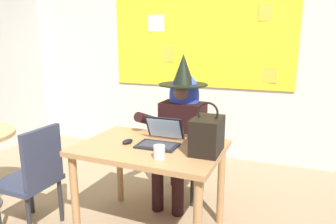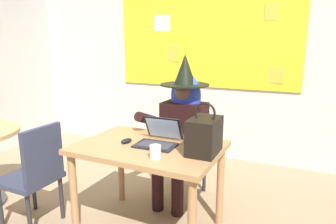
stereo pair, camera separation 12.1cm
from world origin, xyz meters
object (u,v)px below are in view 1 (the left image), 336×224
at_px(coffee_mug, 159,152).
at_px(computer_mouse, 128,141).
at_px(person_costumed, 181,122).
at_px(chair_at_desk, 185,146).
at_px(chair_spare_by_window, 34,174).
at_px(handbag, 207,135).
at_px(laptop, 160,138).
at_px(desk_main, 151,158).

bearing_deg(coffee_mug, computer_mouse, 150.01).
relative_size(person_costumed, computer_mouse, 13.70).
relative_size(chair_at_desk, chair_spare_by_window, 1.01).
height_order(computer_mouse, coffee_mug, coffee_mug).
height_order(person_costumed, coffee_mug, person_costumed).
xyz_separation_m(person_costumed, chair_spare_by_window, (-0.92, -0.96, -0.29)).
distance_m(chair_at_desk, handbag, 0.93).
distance_m(chair_at_desk, laptop, 0.75).
distance_m(person_costumed, coffee_mug, 0.87).
xyz_separation_m(laptop, handbag, (0.39, -0.05, 0.09)).
bearing_deg(handbag, desk_main, -178.80).
bearing_deg(computer_mouse, handbag, 17.83).
relative_size(desk_main, handbag, 3.00).
xyz_separation_m(chair_at_desk, person_costumed, (-0.00, -0.12, 0.29)).
xyz_separation_m(laptop, computer_mouse, (-0.25, -0.08, -0.03)).
relative_size(person_costumed, chair_spare_by_window, 1.61).
relative_size(chair_at_desk, handbag, 2.36).
distance_m(person_costumed, chair_spare_by_window, 1.36).
height_order(desk_main, computer_mouse, computer_mouse).
bearing_deg(chair_at_desk, laptop, 3.00).
bearing_deg(handbag, person_costumed, 123.93).
distance_m(desk_main, coffee_mug, 0.33).
relative_size(laptop, computer_mouse, 3.05).
bearing_deg(coffee_mug, handbag, 41.32).
xyz_separation_m(desk_main, chair_spare_by_window, (-0.88, -0.33, -0.15)).
bearing_deg(chair_spare_by_window, computer_mouse, -154.48).
height_order(person_costumed, laptop, person_costumed).
bearing_deg(computer_mouse, chair_at_desk, 88.59).
bearing_deg(laptop, chair_at_desk, 91.36).
xyz_separation_m(desk_main, person_costumed, (0.03, 0.63, 0.15)).
bearing_deg(chair_at_desk, person_costumed, -0.59).
height_order(computer_mouse, handbag, handbag).
bearing_deg(chair_at_desk, computer_mouse, -15.17).
xyz_separation_m(desk_main, coffee_mug, (0.17, -0.23, 0.15)).
bearing_deg(chair_at_desk, desk_main, -1.71).
xyz_separation_m(laptop, coffee_mug, (0.11, -0.29, 0.00)).
height_order(desk_main, handbag, handbag).
bearing_deg(chair_spare_by_window, desk_main, -157.81).
bearing_deg(chair_spare_by_window, person_costumed, -132.04).
height_order(laptop, chair_spare_by_window, laptop).
relative_size(computer_mouse, chair_spare_by_window, 0.12).
bearing_deg(computer_mouse, coffee_mug, -15.11).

